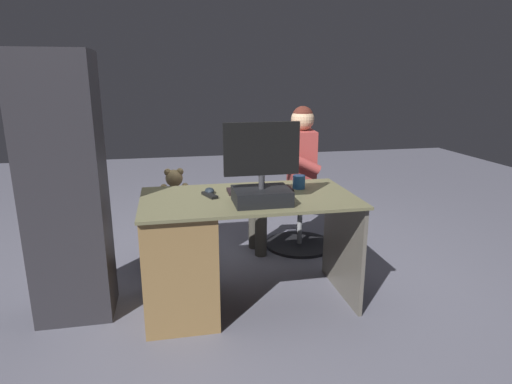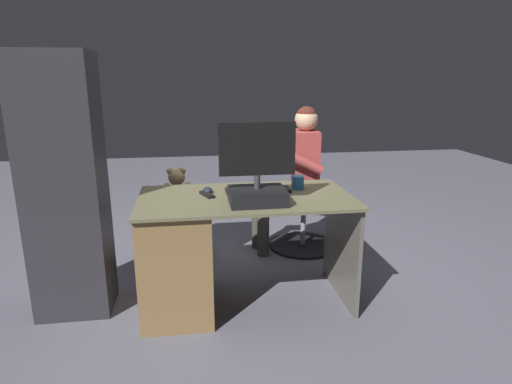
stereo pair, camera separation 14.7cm
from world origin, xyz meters
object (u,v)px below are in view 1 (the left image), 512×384
at_px(computer_mouse, 210,191).
at_px(cup, 299,182).
at_px(desk, 193,252).
at_px(person, 292,167).
at_px(office_chair_teddy, 177,229).
at_px(teddy_bear, 175,189).
at_px(monitor, 262,181).
at_px(keyboard, 260,190).
at_px(visitor_chair, 300,218).
at_px(tv_remote, 210,195).

xyz_separation_m(computer_mouse, cup, (-0.60, -0.01, 0.03)).
xyz_separation_m(desk, person, (-0.88, -0.85, 0.33)).
height_order(desk, office_chair_teddy, desk).
xyz_separation_m(cup, teddy_bear, (0.81, -0.61, -0.17)).
distance_m(desk, monitor, 0.65).
bearing_deg(teddy_bear, computer_mouse, 108.90).
distance_m(teddy_bear, person, 0.98).
height_order(office_chair_teddy, teddy_bear, teddy_bear).
bearing_deg(keyboard, visitor_chair, -124.23).
distance_m(tv_remote, teddy_bear, 0.74).
bearing_deg(monitor, cup, -137.66).
relative_size(cup, person, 0.07).
bearing_deg(person, tv_remote, 46.52).
relative_size(cup, tv_remote, 0.59).
xyz_separation_m(office_chair_teddy, person, (-0.97, -0.12, 0.44)).
bearing_deg(person, monitor, 64.75).
xyz_separation_m(desk, computer_mouse, (-0.12, -0.12, 0.36)).
bearing_deg(teddy_bear, cup, 142.96).
distance_m(desk, computer_mouse, 0.40).
bearing_deg(computer_mouse, desk, 44.14).
relative_size(keyboard, office_chair_teddy, 0.81).
distance_m(computer_mouse, teddy_bear, 0.68).
xyz_separation_m(cup, office_chair_teddy, (0.81, -0.60, -0.49)).
bearing_deg(desk, person, -135.88).
bearing_deg(visitor_chair, person, 6.96).
distance_m(monitor, keyboard, 0.29).
distance_m(desk, cup, 0.83).
height_order(desk, person, person).
xyz_separation_m(desk, teddy_bear, (0.09, -0.75, 0.22)).
xyz_separation_m(cup, tv_remote, (0.60, 0.08, -0.04)).
height_order(cup, tv_remote, cup).
distance_m(computer_mouse, visitor_chair, 1.22).
xyz_separation_m(tv_remote, teddy_bear, (0.21, -0.70, -0.13)).
xyz_separation_m(computer_mouse, teddy_bear, (0.21, -0.63, -0.14)).
xyz_separation_m(office_chair_teddy, visitor_chair, (-1.06, -0.13, -0.02)).
xyz_separation_m(monitor, teddy_bear, (0.50, -0.90, -0.26)).
bearing_deg(cup, monitor, 42.34).
xyz_separation_m(keyboard, person, (-0.43, -0.75, -0.02)).
bearing_deg(office_chair_teddy, keyboard, 130.57).
bearing_deg(desk, office_chair_teddy, -82.93).
relative_size(tv_remote, visitor_chair, 0.25).
bearing_deg(tv_remote, office_chair_teddy, -94.40).
bearing_deg(monitor, keyboard, -99.75).
bearing_deg(teddy_bear, tv_remote, 106.64).
height_order(keyboard, computer_mouse, computer_mouse).
relative_size(cup, office_chair_teddy, 0.17).
distance_m(visitor_chair, person, 0.46).
relative_size(keyboard, visitor_chair, 0.71).
relative_size(cup, teddy_bear, 0.29).
bearing_deg(cup, visitor_chair, -108.51).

